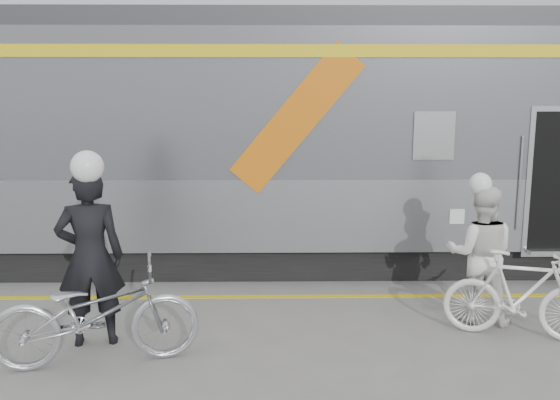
{
  "coord_description": "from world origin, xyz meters",
  "views": [
    {
      "loc": [
        -0.51,
        -5.91,
        2.84
      ],
      "look_at": [
        -0.4,
        1.6,
        1.5
      ],
      "focal_mm": 38.0,
      "sensor_mm": 36.0,
      "label": 1
    }
  ],
  "objects_px": {
    "bicycle_right": "(520,295)",
    "woman": "(480,254)",
    "bicycle_left": "(96,313)",
    "man": "(90,257)"
  },
  "relations": [
    {
      "from": "bicycle_left",
      "to": "woman",
      "type": "relative_size",
      "value": 1.24
    },
    {
      "from": "man",
      "to": "bicycle_left",
      "type": "bearing_deg",
      "value": 97.76
    },
    {
      "from": "bicycle_left",
      "to": "bicycle_right",
      "type": "relative_size",
      "value": 1.23
    },
    {
      "from": "bicycle_left",
      "to": "bicycle_right",
      "type": "xyz_separation_m",
      "value": [
        4.77,
        0.63,
        -0.04
      ]
    },
    {
      "from": "bicycle_left",
      "to": "bicycle_right",
      "type": "bearing_deg",
      "value": -94.67
    },
    {
      "from": "woman",
      "to": "bicycle_right",
      "type": "distance_m",
      "value": 0.71
    },
    {
      "from": "man",
      "to": "bicycle_left",
      "type": "height_order",
      "value": "man"
    },
    {
      "from": "man",
      "to": "woman",
      "type": "bearing_deg",
      "value": 175.49
    },
    {
      "from": "bicycle_right",
      "to": "woman",
      "type": "bearing_deg",
      "value": 45.41
    },
    {
      "from": "man",
      "to": "woman",
      "type": "distance_m",
      "value": 4.72
    }
  ]
}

